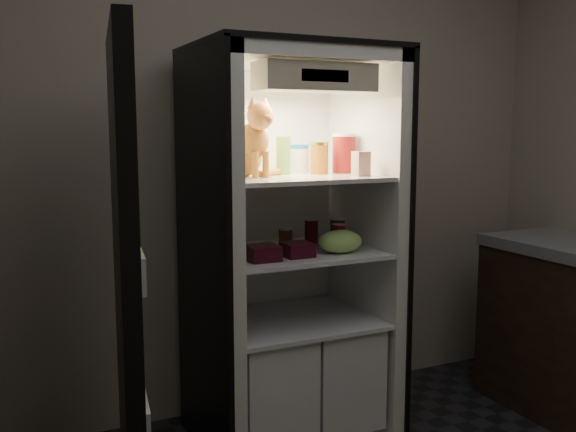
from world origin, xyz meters
name	(u,v)px	position (x,y,z in m)	size (l,w,h in m)	color
room_shell	(507,86)	(0.00, 0.00, 1.62)	(3.60, 3.60, 3.60)	white
refrigerator	(288,278)	(0.00, 1.38, 0.79)	(0.90, 0.72, 1.88)	white
fridge_door	(127,293)	(-0.85, 0.96, 0.91)	(0.19, 0.87, 1.85)	black
tabby_cat	(248,147)	(-0.22, 1.34, 1.42)	(0.32, 0.35, 0.36)	#BC5E18
parmesan_shaker	(283,155)	(-0.02, 1.39, 1.38)	(0.07, 0.07, 0.18)	green
mayo_tub	(299,159)	(0.09, 1.46, 1.36)	(0.10, 0.10, 0.14)	white
salsa_jar	(319,158)	(0.15, 1.34, 1.37)	(0.09, 0.09, 0.15)	maroon
pepper_jar	(344,153)	(0.29, 1.36, 1.39)	(0.11, 0.11, 0.19)	#A8161B
cream_carton	(361,164)	(0.26, 1.15, 1.35)	(0.06, 0.06, 0.11)	white
soda_can_a	(311,232)	(0.15, 1.42, 1.00)	(0.07, 0.07, 0.12)	black
soda_can_b	(338,232)	(0.24, 1.33, 1.01)	(0.07, 0.07, 0.13)	black
soda_can_c	(339,237)	(0.20, 1.23, 1.00)	(0.07, 0.07, 0.12)	black
condiment_jar	(286,237)	(0.00, 1.41, 0.99)	(0.07, 0.07, 0.09)	#502916
grape_bag	(340,241)	(0.16, 1.17, 0.99)	(0.21, 0.15, 0.11)	#94D262
berry_box_left	(262,253)	(-0.23, 1.16, 0.97)	(0.13, 0.13, 0.07)	#460B1D
berry_box_right	(297,250)	(-0.05, 1.17, 0.97)	(0.12, 0.12, 0.06)	#460B1D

